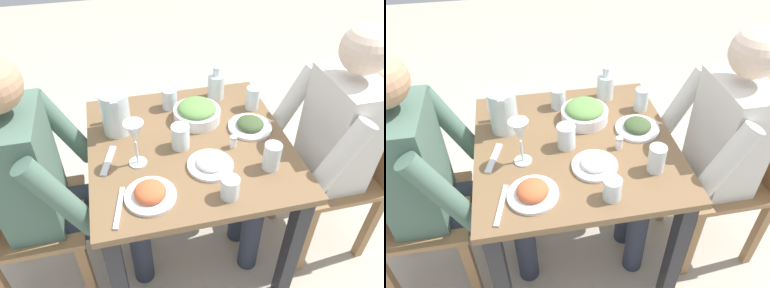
% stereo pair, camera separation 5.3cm
% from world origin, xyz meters
% --- Properties ---
extents(ground_plane, '(8.00, 8.00, 0.00)m').
position_xyz_m(ground_plane, '(0.00, 0.00, 0.00)').
color(ground_plane, '#B7AD99').
extents(dining_table, '(0.83, 0.83, 0.71)m').
position_xyz_m(dining_table, '(0.00, 0.00, 0.58)').
color(dining_table, brown).
rests_on(dining_table, ground_plane).
extents(chair_near, '(0.40, 0.40, 0.90)m').
position_xyz_m(chair_near, '(-0.09, -0.75, 0.51)').
color(chair_near, '#997047').
rests_on(chair_near, ground_plane).
extents(chair_far, '(0.40, 0.40, 0.90)m').
position_xyz_m(chair_far, '(-0.04, 0.75, 0.51)').
color(chair_far, '#997047').
rests_on(chair_far, ground_plane).
extents(diner_near, '(0.48, 0.53, 1.19)m').
position_xyz_m(diner_near, '(-0.09, -0.55, 0.66)').
color(diner_near, silver).
rests_on(diner_near, ground_plane).
extents(diner_far, '(0.48, 0.53, 1.19)m').
position_xyz_m(diner_far, '(-0.04, 0.55, 0.66)').
color(diner_far, '#4C6B5B').
rests_on(diner_far, ground_plane).
extents(water_pitcher, '(0.16, 0.12, 0.19)m').
position_xyz_m(water_pitcher, '(0.15, 0.28, 0.80)').
color(water_pitcher, silver).
rests_on(water_pitcher, dining_table).
extents(salad_bowl, '(0.21, 0.21, 0.09)m').
position_xyz_m(salad_bowl, '(0.15, -0.07, 0.75)').
color(salad_bowl, white).
rests_on(salad_bowl, dining_table).
extents(plate_yoghurt, '(0.18, 0.18, 0.04)m').
position_xyz_m(plate_yoghurt, '(-0.16, -0.05, 0.72)').
color(plate_yoghurt, white).
rests_on(plate_yoghurt, dining_table).
extents(plate_rice_curry, '(0.19, 0.19, 0.06)m').
position_xyz_m(plate_rice_curry, '(-0.26, 0.20, 0.73)').
color(plate_rice_curry, white).
rests_on(plate_rice_curry, dining_table).
extents(plate_dolmas, '(0.19, 0.19, 0.05)m').
position_xyz_m(plate_dolmas, '(0.04, -0.28, 0.73)').
color(plate_dolmas, white).
rests_on(plate_dolmas, dining_table).
extents(water_glass_near_left, '(0.08, 0.08, 0.10)m').
position_xyz_m(water_glass_near_left, '(-0.01, 0.04, 0.76)').
color(water_glass_near_left, silver).
rests_on(water_glass_near_left, dining_table).
extents(water_glass_near_right, '(0.07, 0.07, 0.10)m').
position_xyz_m(water_glass_near_right, '(0.28, 0.03, 0.76)').
color(water_glass_near_right, silver).
rests_on(water_glass_near_right, dining_table).
extents(water_glass_by_pitcher, '(0.07, 0.07, 0.11)m').
position_xyz_m(water_glass_by_pitcher, '(-0.21, -0.27, 0.76)').
color(water_glass_by_pitcher, silver).
rests_on(water_glass_by_pitcher, dining_table).
extents(water_glass_far_right, '(0.06, 0.06, 0.11)m').
position_xyz_m(water_glass_far_right, '(0.19, -0.34, 0.76)').
color(water_glass_far_right, silver).
rests_on(water_glass_far_right, dining_table).
extents(water_glass_far_left, '(0.07, 0.07, 0.09)m').
position_xyz_m(water_glass_far_left, '(-0.32, -0.07, 0.75)').
color(water_glass_far_left, silver).
rests_on(water_glass_far_left, dining_table).
extents(wine_glass, '(0.08, 0.08, 0.20)m').
position_xyz_m(wine_glass, '(-0.07, 0.22, 0.85)').
color(wine_glass, silver).
rests_on(wine_glass, dining_table).
extents(oil_carafe, '(0.08, 0.08, 0.16)m').
position_xyz_m(oil_carafe, '(0.31, -0.20, 0.76)').
color(oil_carafe, silver).
rests_on(oil_carafe, dining_table).
extents(salt_shaker, '(0.03, 0.03, 0.05)m').
position_xyz_m(salt_shaker, '(-0.06, -0.17, 0.74)').
color(salt_shaker, white).
rests_on(salt_shaker, dining_table).
extents(fork_near, '(0.17, 0.07, 0.01)m').
position_xyz_m(fork_near, '(-0.04, 0.33, 0.71)').
color(fork_near, silver).
rests_on(fork_near, dining_table).
extents(knife_near, '(0.18, 0.06, 0.01)m').
position_xyz_m(knife_near, '(-0.29, 0.31, 0.71)').
color(knife_near, silver).
rests_on(knife_near, dining_table).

